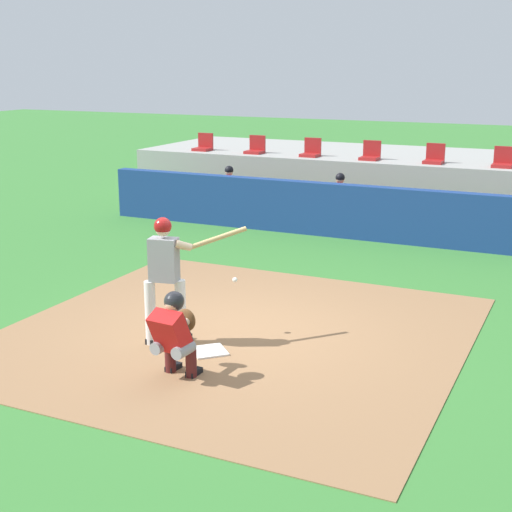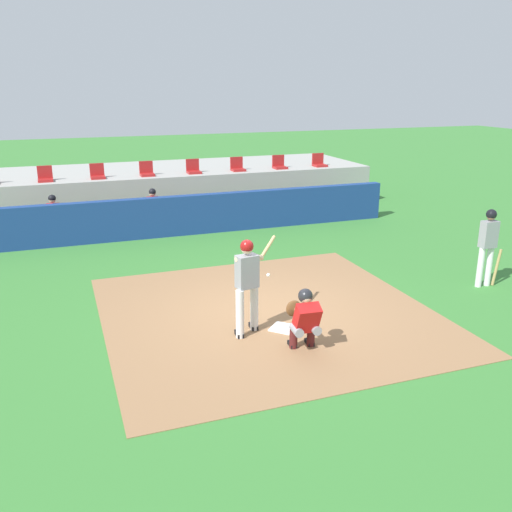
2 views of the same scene
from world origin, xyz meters
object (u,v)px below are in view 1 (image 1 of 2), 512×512
Objects in this scene: batter_at_plate at (167,272)px; stadium_seat_0 at (204,146)px; stadium_seat_2 at (311,151)px; stadium_seat_5 at (503,161)px; dugout_player_0 at (227,191)px; catcher_crouched at (175,331)px; stadium_seat_1 at (256,148)px; home_plate at (209,351)px; stadium_seat_3 at (371,154)px; dugout_player_1 at (338,200)px; stadium_seat_4 at (434,158)px.

batter_at_plate is 3.76× the size of stadium_seat_0.
stadium_seat_2 is 4.88m from stadium_seat_5.
catcher_crouched is at bearing -66.52° from dugout_player_0.
stadium_seat_1 is at bearing 0.00° from stadium_seat_0.
catcher_crouched is at bearing -53.82° from batter_at_plate.
dugout_player_0 is (-3.91, 8.14, 0.65)m from home_plate.
stadium_seat_1 is 1.00× the size of stadium_seat_2.
stadium_seat_5 reaches higher than dugout_player_0.
dugout_player_0 is 2.71× the size of stadium_seat_3.
catcher_crouched is at bearing -89.33° from home_plate.
stadium_seat_1 is (1.62, 0.00, 0.00)m from stadium_seat_0.
dugout_player_1 is at bearing -149.17° from stadium_seat_5.
catcher_crouched is 4.28× the size of stadium_seat_4.
home_plate is 0.92× the size of stadium_seat_0.
home_plate is at bearing -94.56° from stadium_seat_4.
stadium_seat_0 is 1.00× the size of stadium_seat_5.
stadium_seat_3 is (-0.82, 11.06, 0.93)m from catcher_crouched.
stadium_seat_3 reaches higher than home_plate.
stadium_seat_1 is 6.50m from stadium_seat_5.
catcher_crouched is 11.13m from stadium_seat_4.
dugout_player_0 reaches higher than catcher_crouched.
stadium_seat_2 and stadium_seat_5 have the same top height.
catcher_crouched is 11.36m from stadium_seat_2.
stadium_seat_0 is at bearing 131.15° from dugout_player_0.
stadium_seat_5 is at bearing 0.00° from stadium_seat_1.
stadium_seat_1 and stadium_seat_4 have the same top height.
stadium_seat_5 is at bearing 0.00° from stadium_seat_4.
stadium_seat_3 is 1.62m from stadium_seat_4.
stadium_seat_4 reaches higher than batter_at_plate.
batter_at_plate is 0.88× the size of catcher_crouched.
stadium_seat_5 is (4.88, 0.00, 0.00)m from stadium_seat_2.
stadium_seat_1 is (-0.15, 2.03, 0.86)m from dugout_player_0.
dugout_player_1 is at bearing 92.09° from batter_at_plate.
batter_at_plate is 3.76× the size of stadium_seat_3.
stadium_seat_1 and stadium_seat_2 have the same top height.
home_plate is at bearing -60.81° from stadium_seat_0.
stadium_seat_1 reaches higher than home_plate.
catcher_crouched is 9.08m from dugout_player_1.
stadium_seat_2 is at bearing 0.00° from stadium_seat_1.
stadium_seat_2 and stadium_seat_3 have the same top height.
stadium_seat_1 is (-4.07, 11.06, 0.93)m from catcher_crouched.
dugout_player_0 is 2.84m from stadium_seat_0.
stadium_seat_0 reaches higher than batter_at_plate.
catcher_crouched is 1.58× the size of dugout_player_0.
catcher_crouched is (0.01, -0.88, 0.59)m from home_plate.
dugout_player_1 reaches higher than catcher_crouched.
catcher_crouched is 4.28× the size of stadium_seat_3.
dugout_player_1 is 2.71× the size of stadium_seat_5.
batter_at_plate is 10.13m from stadium_seat_3.
stadium_seat_3 is (4.88, 0.00, 0.00)m from stadium_seat_0.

